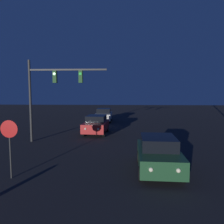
# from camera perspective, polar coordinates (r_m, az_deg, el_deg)

# --- Properties ---
(car_near) EXTENTS (2.09, 4.10, 1.64)m
(car_near) POSITION_cam_1_polar(r_m,az_deg,el_deg) (10.90, 12.03, -10.60)
(car_near) COLOR #1E4728
(car_near) RESTS_ON ground_plane
(car_mid) EXTENTS (2.12, 4.11, 1.64)m
(car_mid) POSITION_cam_1_polar(r_m,az_deg,el_deg) (19.73, -4.19, -3.25)
(car_mid) COLOR #B21E1E
(car_mid) RESTS_ON ground_plane
(car_far) EXTENTS (1.99, 4.05, 1.64)m
(car_far) POSITION_cam_1_polar(r_m,az_deg,el_deg) (27.38, -2.18, -0.78)
(car_far) COLOR beige
(car_far) RESTS_ON ground_plane
(traffic_signal_mast) EXTENTS (5.86, 0.30, 6.13)m
(traffic_signal_mast) POSITION_cam_1_polar(r_m,az_deg,el_deg) (16.95, -15.88, 6.30)
(traffic_signal_mast) COLOR #2D2D2D
(traffic_signal_mast) RESTS_ON ground_plane
(stop_sign) EXTENTS (0.76, 0.07, 2.59)m
(stop_sign) POSITION_cam_1_polar(r_m,az_deg,el_deg) (10.52, -25.19, -6.08)
(stop_sign) COLOR #2D2D2D
(stop_sign) RESTS_ON ground_plane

